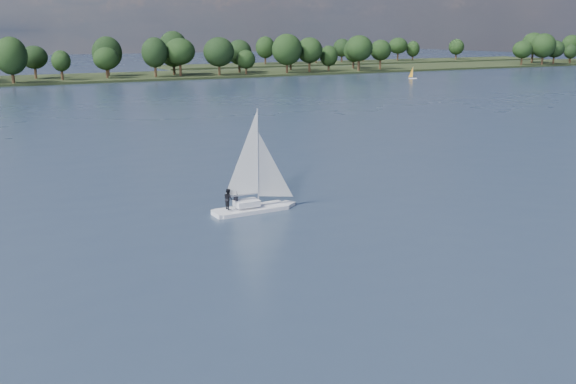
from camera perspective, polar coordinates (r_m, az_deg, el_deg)
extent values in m
plane|color=#233342|center=(119.11, -11.36, 6.21)|extent=(700.00, 700.00, 0.00)
cube|color=black|center=(228.10, -19.84, 9.34)|extent=(660.00, 40.00, 1.50)
cube|color=black|center=(335.42, 7.30, 11.33)|extent=(220.00, 30.00, 1.40)
cube|color=white|center=(58.12, -3.20, -1.75)|extent=(7.45, 2.24, 0.87)
cube|color=white|center=(57.89, -3.22, -0.92)|extent=(2.21, 1.36, 0.54)
cylinder|color=silver|center=(56.97, -3.27, 3.04)|extent=(0.13, 0.13, 8.71)
imported|color=black|center=(57.54, -4.69, -0.41)|extent=(0.62, 0.78, 1.88)
imported|color=black|center=(56.78, -5.33, -0.62)|extent=(0.78, 0.96, 1.88)
cube|color=white|center=(226.22, 11.02, 9.87)|extent=(2.84, 2.28, 0.43)
cylinder|color=silver|center=(226.08, 11.05, 10.42)|extent=(0.08, 0.08, 3.83)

